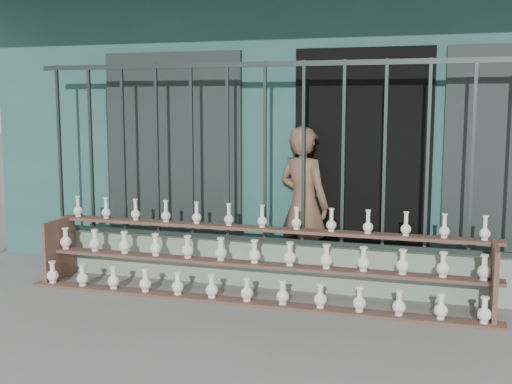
# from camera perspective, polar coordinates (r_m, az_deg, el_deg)

# --- Properties ---
(ground) EXTENTS (60.00, 60.00, 0.00)m
(ground) POSITION_cam_1_polar(r_m,az_deg,el_deg) (5.44, -3.14, -11.89)
(ground) COLOR slate
(workshop_building) EXTENTS (7.40, 6.60, 3.21)m
(workshop_building) POSITION_cam_1_polar(r_m,az_deg,el_deg) (9.21, 5.94, 6.45)
(workshop_building) COLOR #295752
(workshop_building) RESTS_ON ground
(parapet_wall) EXTENTS (5.00, 0.20, 0.45)m
(parapet_wall) POSITION_cam_1_polar(r_m,az_deg,el_deg) (6.56, 0.77, -6.38)
(parapet_wall) COLOR gray
(parapet_wall) RESTS_ON ground
(security_fence) EXTENTS (5.00, 0.04, 1.80)m
(security_fence) POSITION_cam_1_polar(r_m,az_deg,el_deg) (6.38, 0.79, 3.46)
(security_fence) COLOR #283330
(security_fence) RESTS_ON parapet_wall
(shelf_rack) EXTENTS (4.50, 0.68, 0.85)m
(shelf_rack) POSITION_cam_1_polar(r_m,az_deg,el_deg) (6.13, -0.16, -6.06)
(shelf_rack) COLOR brown
(shelf_rack) RESTS_ON ground
(elderly_woman) EXTENTS (0.70, 0.60, 1.61)m
(elderly_woman) POSITION_cam_1_polar(r_m,az_deg,el_deg) (6.62, 4.25, -1.12)
(elderly_woman) COLOR brown
(elderly_woman) RESTS_ON ground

